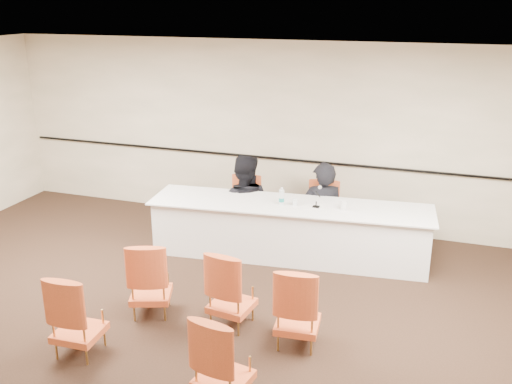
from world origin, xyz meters
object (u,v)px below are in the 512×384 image
water_bottle (282,196)px  aud_chair_back_right (223,359)px  panelist_main_chair (322,214)px  aud_chair_front_mid (232,288)px  panelist_main (322,220)px  panelist_second (244,211)px  panelist_second_chair (244,208)px  aud_chair_front_right (298,306)px  aud_chair_back_left (78,314)px  drinking_glass (295,202)px  aud_chair_front_left (150,278)px  coffee_cup (343,205)px  panel_table (289,230)px  microphone (316,198)px

water_bottle → aud_chair_back_right: size_ratio=0.27×
panelist_main_chair → aud_chair_front_mid: (-0.47, -2.64, 0.00)m
panelist_main → panelist_main_chair: 0.10m
panelist_second → panelist_second_chair: 0.05m
aud_chair_front_right → aud_chair_back_left: size_ratio=1.00×
drinking_glass → aud_chair_front_left: size_ratio=0.11×
panelist_second_chair → aud_chair_back_right: 3.98m
water_bottle → aud_chair_front_mid: 2.01m
panelist_main → aud_chair_back_right: 3.92m
panelist_main_chair → aud_chair_back_left: 4.10m
aud_chair_front_left → aud_chair_front_right: 1.83m
panelist_second → drinking_glass: (0.97, -0.53, 0.44)m
aud_chair_front_mid → panelist_second: bearing=114.3°
panelist_main → coffee_cup: panelist_main is taller
coffee_cup → aud_chair_front_left: (-1.90, -2.10, -0.41)m
water_bottle → aud_chair_back_left: water_bottle is taller
panel_table → panelist_main_chair: 0.72m
coffee_cup → aud_chair_front_mid: bearing=-113.8°
panelist_main → aud_chair_back_left: bearing=42.6°
panelist_second → aud_chair_front_right: 3.09m
drinking_glass → aud_chair_back_left: aud_chair_back_left is taller
panelist_main → panelist_second_chair: bearing=-15.7°
water_bottle → panel_table: bearing=26.9°
drinking_glass → aud_chair_back_left: bearing=-116.9°
panelist_second → coffee_cup: bearing=154.8°
panel_table → aud_chair_front_right: (0.70, -2.15, 0.07)m
coffee_cup → aud_chair_front_left: 2.86m
panelist_main_chair → drinking_glass: bearing=-117.3°
microphone → panelist_main: bearing=98.3°
coffee_cup → panelist_second: bearing=163.4°
coffee_cup → aud_chair_back_left: same height
coffee_cup → panelist_main: bearing=124.8°
panelist_main → aud_chair_front_left: bearing=40.1°
panelist_main → microphone: (0.05, -0.64, 0.58)m
aud_chair_front_mid → aud_chair_back_left: same height
panelist_main_chair → aud_chair_back_right: (-0.05, -3.92, 0.00)m
panelist_second → aud_chair_front_right: panelist_second is taller
panelist_second → drinking_glass: bearing=142.7°
panelist_main_chair → panelist_second_chair: same height
aud_chair_front_left → aud_chair_front_right: bearing=-21.8°
drinking_glass → aud_chair_front_left: (-1.21, -2.06, -0.39)m
panel_table → aud_chair_back_right: bearing=-90.7°
panelist_main → aud_chair_front_mid: panelist_main is taller
panelist_second_chair → aud_chair_front_right: (1.59, -2.66, 0.00)m
panelist_main → aud_chair_back_left: size_ratio=1.94×
microphone → drinking_glass: 0.32m
water_bottle → coffee_cup: 0.88m
aud_chair_front_mid → aud_chair_front_right: 0.83m
panelist_second_chair → water_bottle: bearing=-41.3°
microphone → aud_chair_front_mid: microphone is taller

